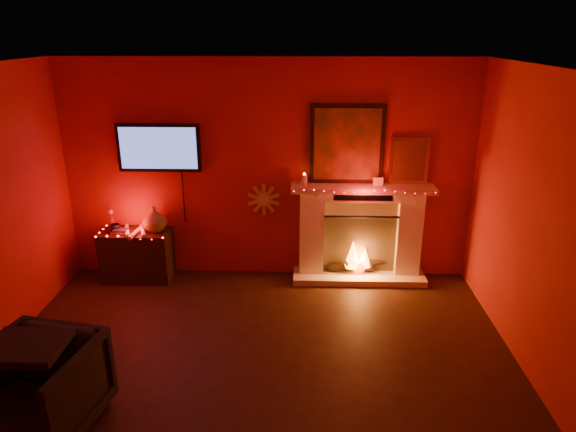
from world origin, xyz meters
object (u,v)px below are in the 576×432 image
sunburst_clock (264,199)px  armchair (38,389)px  tv (159,148)px  console_table (138,251)px  fireplace (360,224)px

sunburst_clock → armchair: bearing=-118.5°
tv → console_table: 1.32m
console_table → armchair: size_ratio=1.13×
fireplace → armchair: (-2.73, -2.75, -0.34)m
sunburst_clock → tv: bearing=-178.8°
console_table → armchair: bearing=-89.4°
fireplace → armchair: size_ratio=2.59×
fireplace → console_table: fireplace is taller
tv → sunburst_clock: (1.25, 0.03, -0.65)m
tv → console_table: bearing=-148.9°
console_table → fireplace: bearing=2.6°
fireplace → sunburst_clock: (-1.19, 0.09, 0.28)m
fireplace → tv: size_ratio=1.76×
sunburst_clock → armchair: size_ratio=0.48×
fireplace → tv: 2.61m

